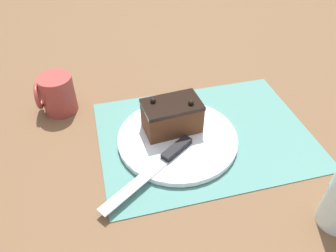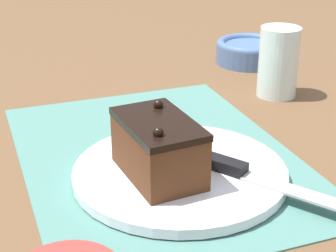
# 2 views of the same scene
# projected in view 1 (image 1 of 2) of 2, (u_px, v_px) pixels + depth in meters

# --- Properties ---
(ground_plane) EXTENTS (3.00, 3.00, 0.00)m
(ground_plane) POSITION_uv_depth(u_px,v_px,m) (204.00, 135.00, 0.73)
(ground_plane) COLOR brown
(placemat_woven) EXTENTS (0.46, 0.34, 0.00)m
(placemat_woven) POSITION_uv_depth(u_px,v_px,m) (204.00, 134.00, 0.72)
(placemat_woven) COLOR slate
(placemat_woven) RESTS_ON ground_plane
(cake_plate) EXTENTS (0.26, 0.26, 0.01)m
(cake_plate) POSITION_uv_depth(u_px,v_px,m) (178.00, 138.00, 0.70)
(cake_plate) COLOR white
(cake_plate) RESTS_ON placemat_woven
(chocolate_cake) EXTENTS (0.13, 0.08, 0.08)m
(chocolate_cake) POSITION_uv_depth(u_px,v_px,m) (172.00, 116.00, 0.70)
(chocolate_cake) COLOR #512D19
(chocolate_cake) RESTS_ON cake_plate
(serving_knife) EXTENTS (0.21, 0.15, 0.01)m
(serving_knife) POSITION_uv_depth(u_px,v_px,m) (163.00, 160.00, 0.64)
(serving_knife) COLOR black
(serving_knife) RESTS_ON cake_plate
(coffee_mug) EXTENTS (0.09, 0.08, 0.09)m
(coffee_mug) POSITION_uv_depth(u_px,v_px,m) (57.00, 94.00, 0.76)
(coffee_mug) COLOR #993833
(coffee_mug) RESTS_ON ground_plane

